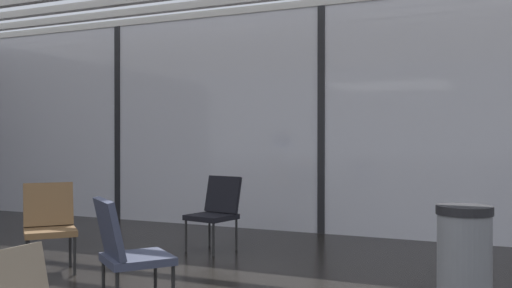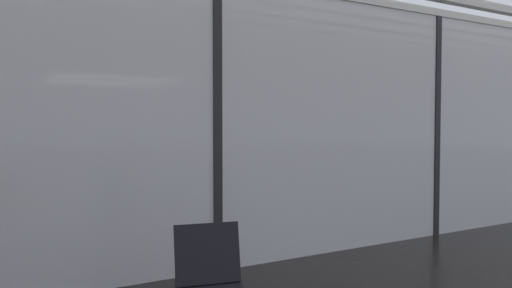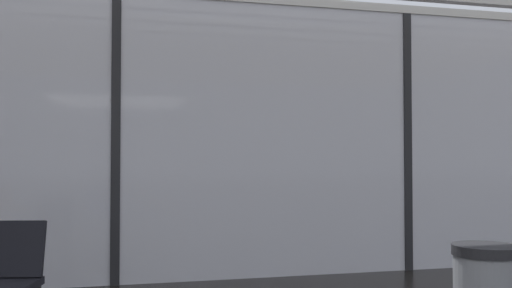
# 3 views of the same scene
# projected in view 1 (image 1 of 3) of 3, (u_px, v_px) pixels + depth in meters

# --- Properties ---
(glass_curtain_wall) EXTENTS (14.00, 0.08, 3.17)m
(glass_curtain_wall) POSITION_uv_depth(u_px,v_px,m) (322.00, 120.00, 7.82)
(glass_curtain_wall) COLOR silver
(glass_curtain_wall) RESTS_ON ground
(window_mullion_0) EXTENTS (0.10, 0.12, 3.17)m
(window_mullion_0) POSITION_uv_depth(u_px,v_px,m) (119.00, 123.00, 9.25)
(window_mullion_0) COLOR black
(window_mullion_0) RESTS_ON ground
(window_mullion_1) EXTENTS (0.10, 0.12, 3.17)m
(window_mullion_1) POSITION_uv_depth(u_px,v_px,m) (322.00, 120.00, 7.82)
(window_mullion_1) COLOR black
(window_mullion_1) RESTS_ON ground
(parked_airplane) EXTENTS (11.57, 4.34, 4.34)m
(parked_airplane) POSITION_uv_depth(u_px,v_px,m) (409.00, 98.00, 11.41)
(parked_airplane) COLOR silver
(parked_airplane) RESTS_ON ground
(lounge_chair_2) EXTENTS (0.70, 0.71, 0.87)m
(lounge_chair_2) POSITION_uv_depth(u_px,v_px,m) (126.00, 248.00, 4.23)
(lounge_chair_2) COLOR #33384C
(lounge_chair_2) RESTS_ON ground
(lounge_chair_3) EXTENTS (0.71, 0.71, 0.87)m
(lounge_chair_3) POSITION_uv_depth(u_px,v_px,m) (49.00, 221.00, 5.60)
(lounge_chair_3) COLOR brown
(lounge_chair_3) RESTS_ON ground
(lounge_chair_6) EXTENTS (0.58, 0.61, 0.87)m
(lounge_chair_6) POSITION_uv_depth(u_px,v_px,m) (216.00, 208.00, 6.65)
(lounge_chair_6) COLOR black
(lounge_chair_6) RESTS_ON ground
(trash_bin) EXTENTS (0.38, 0.38, 0.86)m
(trash_bin) POSITION_uv_depth(u_px,v_px,m) (464.00, 268.00, 3.82)
(trash_bin) COLOR slate
(trash_bin) RESTS_ON ground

